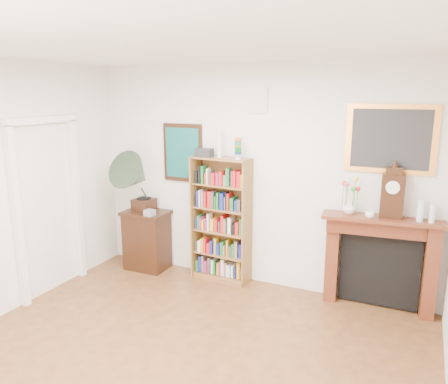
{
  "coord_description": "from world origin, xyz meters",
  "views": [
    {
      "loc": [
        1.89,
        -2.58,
        2.46
      ],
      "look_at": [
        -0.04,
        1.6,
        1.39
      ],
      "focal_mm": 35.0,
      "sensor_mm": 36.0,
      "label": 1
    }
  ],
  "objects_px": {
    "flower_vase": "(349,207)",
    "fireplace": "(380,255)",
    "mantel_clock": "(393,194)",
    "teacup": "(370,214)",
    "gramophone": "(136,178)",
    "cd_stack": "(150,213)",
    "bottle_left": "(420,211)",
    "bookshelf": "(221,213)",
    "bottle_right": "(432,214)",
    "side_cabinet": "(147,240)"
  },
  "relations": [
    {
      "from": "cd_stack",
      "to": "bottle_right",
      "type": "xyz_separation_m",
      "value": [
        3.39,
        0.25,
        0.33
      ]
    },
    {
      "from": "mantel_clock",
      "to": "teacup",
      "type": "xyz_separation_m",
      "value": [
        -0.21,
        -0.11,
        -0.23
      ]
    },
    {
      "from": "flower_vase",
      "to": "bottle_right",
      "type": "relative_size",
      "value": 0.78
    },
    {
      "from": "fireplace",
      "to": "bottle_left",
      "type": "relative_size",
      "value": 5.53
    },
    {
      "from": "cd_stack",
      "to": "bottle_right",
      "type": "height_order",
      "value": "bottle_right"
    },
    {
      "from": "flower_vase",
      "to": "teacup",
      "type": "xyz_separation_m",
      "value": [
        0.23,
        -0.08,
        -0.04
      ]
    },
    {
      "from": "gramophone",
      "to": "teacup",
      "type": "relative_size",
      "value": 8.83
    },
    {
      "from": "bookshelf",
      "to": "gramophone",
      "type": "bearing_deg",
      "value": -165.81
    },
    {
      "from": "gramophone",
      "to": "cd_stack",
      "type": "distance_m",
      "value": 0.51
    },
    {
      "from": "bottle_right",
      "to": "side_cabinet",
      "type": "bearing_deg",
      "value": -178.49
    },
    {
      "from": "mantel_clock",
      "to": "teacup",
      "type": "bearing_deg",
      "value": -156.21
    },
    {
      "from": "bookshelf",
      "to": "mantel_clock",
      "type": "relative_size",
      "value": 3.36
    },
    {
      "from": "side_cabinet",
      "to": "mantel_clock",
      "type": "bearing_deg",
      "value": 1.51
    },
    {
      "from": "side_cabinet",
      "to": "mantel_clock",
      "type": "distance_m",
      "value": 3.3
    },
    {
      "from": "gramophone",
      "to": "mantel_clock",
      "type": "height_order",
      "value": "gramophone"
    },
    {
      "from": "side_cabinet",
      "to": "cd_stack",
      "type": "xyz_separation_m",
      "value": [
        0.17,
        -0.16,
        0.46
      ]
    },
    {
      "from": "flower_vase",
      "to": "cd_stack",
      "type": "bearing_deg",
      "value": -174.41
    },
    {
      "from": "bookshelf",
      "to": "bottle_left",
      "type": "xyz_separation_m",
      "value": [
        2.34,
        0.01,
        0.3
      ]
    },
    {
      "from": "bookshelf",
      "to": "bottle_right",
      "type": "distance_m",
      "value": 2.48
    },
    {
      "from": "bookshelf",
      "to": "cd_stack",
      "type": "bearing_deg",
      "value": -160.28
    },
    {
      "from": "flower_vase",
      "to": "fireplace",
      "type": "bearing_deg",
      "value": 8.53
    },
    {
      "from": "bookshelf",
      "to": "bottle_right",
      "type": "bearing_deg",
      "value": 5.18
    },
    {
      "from": "fireplace",
      "to": "bottle_right",
      "type": "bearing_deg",
      "value": -11.81
    },
    {
      "from": "gramophone",
      "to": "fireplace",
      "type": "bearing_deg",
      "value": 8.08
    },
    {
      "from": "side_cabinet",
      "to": "gramophone",
      "type": "bearing_deg",
      "value": -120.61
    },
    {
      "from": "mantel_clock",
      "to": "bottle_right",
      "type": "height_order",
      "value": "mantel_clock"
    },
    {
      "from": "bottle_left",
      "to": "bookshelf",
      "type": "bearing_deg",
      "value": -179.78
    },
    {
      "from": "side_cabinet",
      "to": "fireplace",
      "type": "relative_size",
      "value": 0.63
    },
    {
      "from": "bookshelf",
      "to": "teacup",
      "type": "distance_m",
      "value": 1.86
    },
    {
      "from": "mantel_clock",
      "to": "bottle_left",
      "type": "height_order",
      "value": "mantel_clock"
    },
    {
      "from": "cd_stack",
      "to": "flower_vase",
      "type": "distance_m",
      "value": 2.57
    },
    {
      "from": "cd_stack",
      "to": "bottle_left",
      "type": "xyz_separation_m",
      "value": [
        3.28,
        0.25,
        0.35
      ]
    },
    {
      "from": "bookshelf",
      "to": "bottle_left",
      "type": "bearing_deg",
      "value": 5.23
    },
    {
      "from": "side_cabinet",
      "to": "bottle_right",
      "type": "distance_m",
      "value": 3.65
    },
    {
      "from": "teacup",
      "to": "bottle_right",
      "type": "height_order",
      "value": "bottle_right"
    },
    {
      "from": "bookshelf",
      "to": "fireplace",
      "type": "xyz_separation_m",
      "value": [
        1.97,
        0.06,
        -0.27
      ]
    },
    {
      "from": "flower_vase",
      "to": "teacup",
      "type": "height_order",
      "value": "flower_vase"
    },
    {
      "from": "bookshelf",
      "to": "gramophone",
      "type": "relative_size",
      "value": 2.18
    },
    {
      "from": "mantel_clock",
      "to": "bottle_right",
      "type": "bearing_deg",
      "value": -7.29
    },
    {
      "from": "bookshelf",
      "to": "teacup",
      "type": "bearing_deg",
      "value": 2.75
    },
    {
      "from": "fireplace",
      "to": "teacup",
      "type": "bearing_deg",
      "value": -140.98
    },
    {
      "from": "flower_vase",
      "to": "bottle_right",
      "type": "distance_m",
      "value": 0.85
    },
    {
      "from": "flower_vase",
      "to": "bottle_left",
      "type": "bearing_deg",
      "value": 0.41
    },
    {
      "from": "fireplace",
      "to": "mantel_clock",
      "type": "distance_m",
      "value": 0.73
    },
    {
      "from": "side_cabinet",
      "to": "teacup",
      "type": "height_order",
      "value": "teacup"
    },
    {
      "from": "gramophone",
      "to": "cd_stack",
      "type": "height_order",
      "value": "gramophone"
    },
    {
      "from": "cd_stack",
      "to": "mantel_clock",
      "type": "xyz_separation_m",
      "value": [
        2.99,
        0.28,
        0.5
      ]
    },
    {
      "from": "gramophone",
      "to": "bottle_right",
      "type": "relative_size",
      "value": 4.34
    },
    {
      "from": "fireplace",
      "to": "gramophone",
      "type": "height_order",
      "value": "gramophone"
    },
    {
      "from": "mantel_clock",
      "to": "gramophone",
      "type": "bearing_deg",
      "value": -179.48
    }
  ]
}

